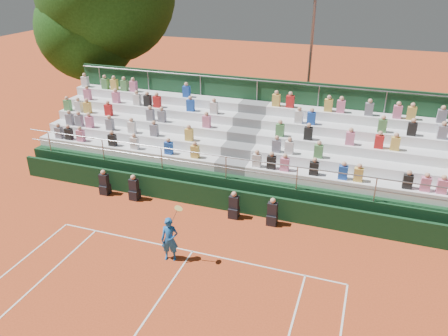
% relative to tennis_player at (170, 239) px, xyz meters
% --- Properties ---
extents(ground, '(90.00, 90.00, 0.00)m').
position_rel_tennis_player_xyz_m(ground, '(0.55, 0.64, -0.83)').
color(ground, '#BA461F').
rests_on(ground, ground).
extents(courtside_wall, '(20.00, 0.15, 1.00)m').
position_rel_tennis_player_xyz_m(courtside_wall, '(0.55, 3.84, -0.33)').
color(courtside_wall, black).
rests_on(courtside_wall, ground).
extents(line_officials, '(8.13, 0.40, 1.19)m').
position_rel_tennis_player_xyz_m(line_officials, '(-1.04, 3.39, -0.36)').
color(line_officials, black).
rests_on(line_officials, ground).
extents(grandstand, '(20.00, 5.20, 4.40)m').
position_rel_tennis_player_xyz_m(grandstand, '(0.55, 7.08, 0.24)').
color(grandstand, black).
rests_on(grandstand, ground).
extents(tennis_player, '(0.87, 0.53, 2.22)m').
position_rel_tennis_player_xyz_m(tennis_player, '(0.00, 0.00, 0.00)').
color(tennis_player, '#175CAE').
rests_on(tennis_player, ground).
extents(tree_west, '(6.14, 6.14, 8.88)m').
position_rel_tennis_player_xyz_m(tree_west, '(-10.93, 11.96, 4.97)').
color(tree_west, '#3A2515').
rests_on(tree_west, ground).
extents(floodlight_mast, '(0.60, 0.25, 8.23)m').
position_rel_tennis_player_xyz_m(floodlight_mast, '(2.41, 13.41, 3.96)').
color(floodlight_mast, gray).
rests_on(floodlight_mast, ground).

